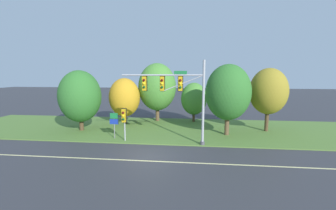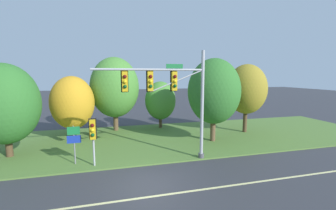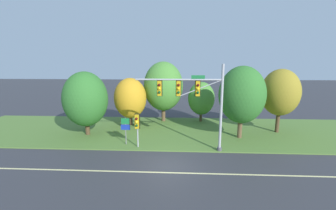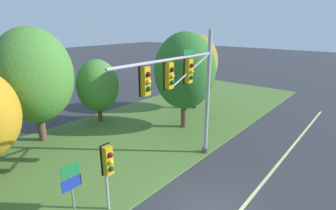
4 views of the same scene
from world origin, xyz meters
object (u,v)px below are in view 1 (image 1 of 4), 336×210
(tree_nearest_road, at_px, (80,96))
(tree_left_of_mast, at_px, (125,97))
(tree_right_far, at_px, (268,91))
(traffic_signal_mast, at_px, (178,91))
(tree_tall_centre, at_px, (228,92))
(pedestrian_signal_near_kerb, at_px, (124,118))
(tree_behind_signpost, at_px, (157,87))
(tree_mid_verge, at_px, (194,99))
(route_sign_post, at_px, (114,121))

(tree_nearest_road, xyz_separation_m, tree_left_of_mast, (3.75, 3.90, -0.49))
(tree_nearest_road, height_order, tree_right_far, tree_right_far)
(traffic_signal_mast, distance_m, tree_tall_centre, 5.96)
(pedestrian_signal_near_kerb, height_order, tree_behind_signpost, tree_behind_signpost)
(tree_behind_signpost, relative_size, tree_mid_verge, 1.49)
(route_sign_post, height_order, tree_nearest_road, tree_nearest_road)
(tree_nearest_road, xyz_separation_m, tree_behind_signpost, (7.55, 5.87, 0.70))
(tree_behind_signpost, distance_m, tree_tall_centre, 10.09)
(pedestrian_signal_near_kerb, xyz_separation_m, tree_mid_verge, (6.39, 9.26, 0.75))
(traffic_signal_mast, distance_m, tree_nearest_road, 11.51)
(tree_mid_verge, bearing_deg, pedestrian_signal_near_kerb, -124.60)
(tree_nearest_road, bearing_deg, tree_right_far, 5.26)
(tree_left_of_mast, distance_m, tree_right_far, 16.57)
(route_sign_post, distance_m, tree_tall_centre, 11.54)
(route_sign_post, xyz_separation_m, tree_tall_centre, (10.95, 2.49, 2.67))
(tree_behind_signpost, xyz_separation_m, tree_mid_verge, (4.76, -0.01, -1.48))
(route_sign_post, height_order, tree_tall_centre, tree_tall_centre)
(pedestrian_signal_near_kerb, relative_size, route_sign_post, 1.22)
(traffic_signal_mast, bearing_deg, tree_tall_centre, 36.50)
(traffic_signal_mast, distance_m, tree_mid_verge, 9.80)
(traffic_signal_mast, relative_size, tree_tall_centre, 1.03)
(traffic_signal_mast, relative_size, tree_mid_verge, 1.46)
(tree_left_of_mast, bearing_deg, tree_mid_verge, 12.90)
(route_sign_post, distance_m, tree_left_of_mast, 6.80)
(tree_tall_centre, bearing_deg, tree_nearest_road, 179.45)
(tree_nearest_road, relative_size, tree_left_of_mast, 1.16)
(pedestrian_signal_near_kerb, relative_size, tree_left_of_mast, 0.54)
(tree_tall_centre, xyz_separation_m, tree_right_far, (4.51, 2.01, -0.02))
(traffic_signal_mast, distance_m, tree_left_of_mast, 10.50)
(tree_left_of_mast, height_order, tree_mid_verge, tree_left_of_mast)
(tree_behind_signpost, bearing_deg, tree_mid_verge, -0.15)
(tree_left_of_mast, distance_m, tree_tall_centre, 12.61)
(tree_right_far, bearing_deg, route_sign_post, -163.78)
(pedestrian_signal_near_kerb, height_order, tree_right_far, tree_right_far)
(pedestrian_signal_near_kerb, bearing_deg, tree_tall_centre, 18.50)
(tree_tall_centre, bearing_deg, traffic_signal_mast, -143.50)
(tree_left_of_mast, bearing_deg, traffic_signal_mast, -46.82)
(route_sign_post, relative_size, tree_left_of_mast, 0.45)
(pedestrian_signal_near_kerb, bearing_deg, tree_right_far, 20.28)
(pedestrian_signal_near_kerb, distance_m, route_sign_post, 1.55)
(traffic_signal_mast, bearing_deg, tree_nearest_road, 161.25)
(tree_right_far, bearing_deg, tree_left_of_mast, 172.90)
(pedestrian_signal_near_kerb, relative_size, tree_right_far, 0.45)
(route_sign_post, xyz_separation_m, tree_right_far, (15.46, 4.50, 2.66))
(pedestrian_signal_near_kerb, distance_m, tree_right_far, 15.32)
(tree_mid_verge, relative_size, tree_tall_centre, 0.71)
(route_sign_post, relative_size, tree_behind_signpost, 0.34)
(tree_behind_signpost, height_order, tree_tall_centre, tree_behind_signpost)
(tree_left_of_mast, bearing_deg, tree_right_far, -7.10)
(traffic_signal_mast, height_order, pedestrian_signal_near_kerb, traffic_signal_mast)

